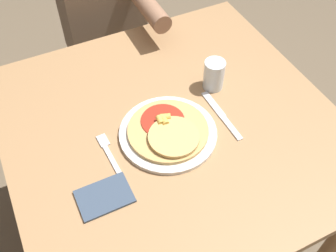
{
  "coord_description": "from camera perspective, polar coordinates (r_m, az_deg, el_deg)",
  "views": [
    {
      "loc": [
        -0.35,
        -0.7,
        1.66
      ],
      "look_at": [
        -0.03,
        -0.04,
        0.77
      ],
      "focal_mm": 42.0,
      "sensor_mm": 36.0,
      "label": 1
    }
  ],
  "objects": [
    {
      "name": "ground_plane",
      "position": [
        1.83,
        0.39,
        -14.55
      ],
      "size": [
        8.0,
        8.0,
        0.0
      ],
      "primitive_type": "plane",
      "color": "brown"
    },
    {
      "name": "dining_table",
      "position": [
        1.3,
        0.54,
        -2.61
      ],
      "size": [
        1.01,
        1.0,
        0.73
      ],
      "color": "#9E754C",
      "rests_on": "ground_plane"
    },
    {
      "name": "plate",
      "position": [
        1.18,
        -0.0,
        -1.03
      ],
      "size": [
        0.29,
        0.29,
        0.01
      ],
      "color": "silver",
      "rests_on": "dining_table"
    },
    {
      "name": "pizza",
      "position": [
        1.16,
        0.12,
        -0.7
      ],
      "size": [
        0.24,
        0.24,
        0.04
      ],
      "color": "tan",
      "rests_on": "plate"
    },
    {
      "name": "fork",
      "position": [
        1.15,
        -8.53,
        -3.95
      ],
      "size": [
        0.03,
        0.18,
        0.0
      ],
      "color": "silver",
      "rests_on": "dining_table"
    },
    {
      "name": "knife",
      "position": [
        1.24,
        7.86,
        1.48
      ],
      "size": [
        0.02,
        0.22,
        0.0
      ],
      "color": "silver",
      "rests_on": "dining_table"
    },
    {
      "name": "drinking_glass",
      "position": [
        1.3,
        6.68,
        7.41
      ],
      "size": [
        0.07,
        0.07,
        0.1
      ],
      "color": "silver",
      "rests_on": "dining_table"
    },
    {
      "name": "napkin",
      "position": [
        1.07,
        -9.21,
        -10.06
      ],
      "size": [
        0.14,
        0.1,
        0.01
      ],
      "color": "#38475B",
      "rests_on": "dining_table"
    },
    {
      "name": "person_diner",
      "position": [
        1.78,
        -9.45,
        16.11
      ],
      "size": [
        0.33,
        0.52,
        1.17
      ],
      "color": "#2D2D38",
      "rests_on": "ground_plane"
    }
  ]
}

